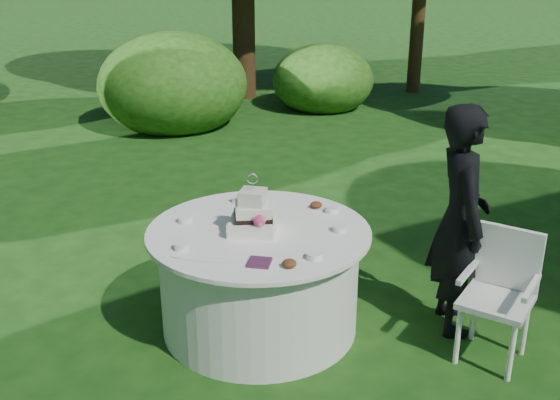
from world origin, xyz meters
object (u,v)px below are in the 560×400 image
object	(u,v)px
napkins	(259,262)
cake	(253,216)
table	(259,278)
chair	(501,286)
guest	(460,220)

from	to	relation	value
napkins	cake	xyz separation A→B (m)	(-0.14, 0.47, 0.10)
napkins	table	distance (m)	0.65
table	chair	bearing A→B (deg)	-1.90
cake	chair	world-z (taller)	cake
napkins	cake	world-z (taller)	cake
cake	chair	distance (m)	1.71
cake	table	bearing A→B (deg)	53.61
guest	table	size ratio (longest dim) A/B	1.06
table	napkins	bearing A→B (deg)	-77.53
napkins	chair	world-z (taller)	chair
guest	cake	xyz separation A→B (m)	(-1.40, -0.32, 0.06)
guest	table	bearing A→B (deg)	90.46
napkins	chair	distance (m)	1.61
cake	chair	size ratio (longest dim) A/B	0.48
guest	chair	world-z (taller)	guest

